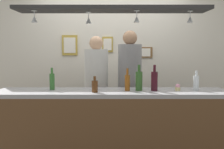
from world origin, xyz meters
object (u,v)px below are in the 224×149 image
object	(u,v)px
cupcake	(178,87)
person_left_white_patterned_shirt	(96,82)
bottle_champagne_green	(139,80)
bottle_beer_green_import	(52,81)
picture_frame_crest	(108,44)
picture_frame_lower_pair	(144,52)
person_right_grey_shirt	(130,79)
picture_frame_caricature	(70,45)
bottle_wine_dark_red	(154,81)
bottle_beer_amber_tall	(127,82)
bottle_beer_brown_stubby	(95,86)
bottle_soda_clear	(196,82)

from	to	relation	value
cupcake	person_left_white_patterned_shirt	bearing A→B (deg)	143.38
bottle_champagne_green	bottle_beer_green_import	distance (m)	1.03
person_left_white_patterned_shirt	picture_frame_crest	xyz separation A→B (m)	(0.15, 0.66, 0.56)
bottle_champagne_green	picture_frame_lower_pair	distance (m)	1.44
person_right_grey_shirt	picture_frame_caricature	distance (m)	1.28
person_right_grey_shirt	picture_frame_crest	distance (m)	0.90
picture_frame_crest	bottle_wine_dark_red	bearing A→B (deg)	-68.11
bottle_champagne_green	picture_frame_caricature	size ratio (longest dim) A/B	0.88
bottle_beer_amber_tall	picture_frame_crest	distance (m)	1.49
picture_frame_lower_pair	bottle_beer_brown_stubby	bearing A→B (deg)	-115.56
person_right_grey_shirt	bottle_soda_clear	size ratio (longest dim) A/B	7.63
person_right_grey_shirt	bottle_champagne_green	size ratio (longest dim) A/B	5.85
bottle_wine_dark_red	cupcake	world-z (taller)	bottle_wine_dark_red
bottle_beer_amber_tall	bottle_beer_brown_stubby	bearing A→B (deg)	-160.98
bottle_champagne_green	picture_frame_lower_pair	world-z (taller)	picture_frame_lower_pair
bottle_soda_clear	bottle_champagne_green	bearing A→B (deg)	-179.20
bottle_beer_green_import	picture_frame_lower_pair	xyz separation A→B (m)	(1.25, 1.32, 0.33)
cupcake	bottle_soda_clear	bearing A→B (deg)	5.14
person_right_grey_shirt	bottle_wine_dark_red	world-z (taller)	person_right_grey_shirt
bottle_beer_brown_stubby	picture_frame_caricature	bearing A→B (deg)	109.01
bottle_wine_dark_red	picture_frame_lower_pair	size ratio (longest dim) A/B	1.00
bottle_beer_brown_stubby	bottle_beer_green_import	xyz separation A→B (m)	(-0.52, 0.20, 0.03)
bottle_beer_brown_stubby	picture_frame_caricature	world-z (taller)	picture_frame_caricature
bottle_soda_clear	bottle_beer_amber_tall	distance (m)	0.80
picture_frame_caricature	picture_frame_crest	size ratio (longest dim) A/B	1.31
person_left_white_patterned_shirt	bottle_beer_green_import	distance (m)	0.82
bottle_soda_clear	bottle_beer_green_import	distance (m)	1.70
person_left_white_patterned_shirt	person_right_grey_shirt	world-z (taller)	person_right_grey_shirt
bottle_beer_green_import	bottle_wine_dark_red	bearing A→B (deg)	-4.26
person_right_grey_shirt	bottle_wine_dark_red	size ratio (longest dim) A/B	5.85
bottle_champagne_green	cupcake	distance (m)	0.46
person_right_grey_shirt	picture_frame_lower_pair	distance (m)	0.81
bottle_wine_dark_red	picture_frame_crest	xyz separation A→B (m)	(-0.57, 1.41, 0.45)
cupcake	picture_frame_caricature	distance (m)	2.10
bottle_wine_dark_red	bottle_beer_green_import	distance (m)	1.21
picture_frame_caricature	bottle_soda_clear	bearing A→B (deg)	-39.08
person_right_grey_shirt	picture_frame_crest	world-z (taller)	person_right_grey_shirt
bottle_beer_brown_stubby	bottle_wine_dark_red	world-z (taller)	bottle_wine_dark_red
person_left_white_patterned_shirt	person_right_grey_shirt	size ratio (longest dim) A/B	0.96
person_right_grey_shirt	bottle_champagne_green	distance (m)	0.73
person_left_white_patterned_shirt	bottle_champagne_green	xyz separation A→B (m)	(0.54, -0.73, 0.11)
picture_frame_lower_pair	cupcake	bearing A→B (deg)	-80.73
bottle_beer_brown_stubby	picture_frame_lower_pair	xyz separation A→B (m)	(0.73, 1.52, 0.36)
bottle_soda_clear	bottle_beer_brown_stubby	distance (m)	1.18
person_right_grey_shirt	bottle_beer_brown_stubby	size ratio (longest dim) A/B	9.75
bottle_champagne_green	bottle_beer_green_import	world-z (taller)	bottle_champagne_green
cupcake	picture_frame_crest	world-z (taller)	picture_frame_crest
bottle_wine_dark_red	picture_frame_caricature	world-z (taller)	picture_frame_caricature
bottle_champagne_green	bottle_beer_green_import	size ratio (longest dim) A/B	1.15
bottle_wine_dark_red	bottle_beer_amber_tall	bearing A→B (deg)	177.45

